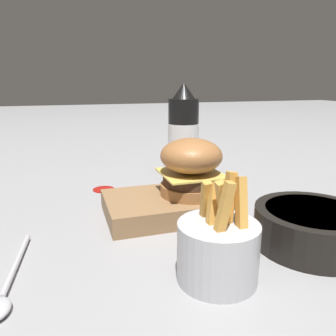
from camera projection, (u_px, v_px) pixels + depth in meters
ground_plane at (166, 226)px, 0.53m from camera, size 6.00×6.00×0.00m
serving_board at (168, 205)px, 0.57m from camera, size 0.21×0.14×0.03m
burger at (191, 167)px, 0.56m from camera, size 0.11×0.11×0.10m
ketchup_bottle at (183, 135)px, 0.79m from camera, size 0.07×0.07×0.22m
fries_basket at (218, 249)px, 0.38m from camera, size 0.09×0.09×0.13m
side_bowl at (312, 227)px, 0.46m from camera, size 0.16×0.16×0.05m
spoon at (5, 289)px, 0.36m from camera, size 0.03×0.18×0.01m
ketchup_puddle at (104, 189)px, 0.70m from camera, size 0.05×0.05×0.00m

